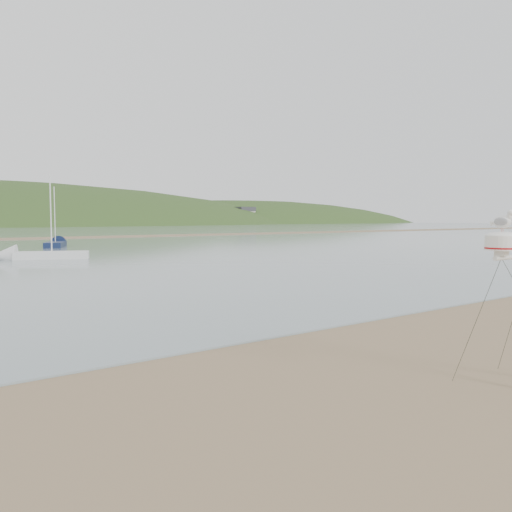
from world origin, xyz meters
TOP-DOWN VIEW (x-y plane):
  - ground at (0.00, 0.00)m, footprint 560.00×560.00m
  - sailboat_white_near at (6.50, 32.11)m, footprint 6.29×3.84m
  - sailboat_blue_far at (13.55, 48.00)m, footprint 4.00×6.26m

SIDE VIEW (x-z plane):
  - ground at x=0.00m, z-range 0.00..0.00m
  - sailboat_blue_far at x=13.55m, z-range -2.79..3.40m
  - sailboat_white_near at x=6.50m, z-range -2.79..3.40m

